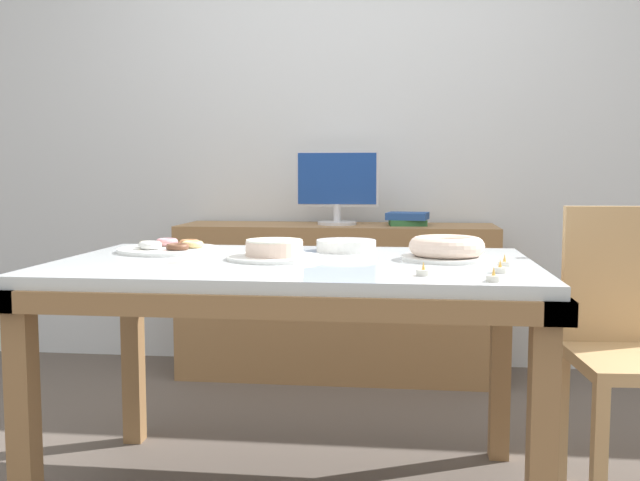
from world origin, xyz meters
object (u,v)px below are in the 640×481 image
object	(u,v)px
computer_monitor	(338,188)
tealight_right_edge	(504,263)
cake_golden_bundt	(447,249)
book_stack	(408,219)
tealight_left_edge	(423,272)
cake_chocolate_round	(274,251)
plate_stack	(346,245)
tealight_near_cakes	(494,278)
tealight_centre	(500,269)
tealight_near_front	(276,246)
chair	(635,339)
pastry_platter	(169,248)

from	to	relation	value
computer_monitor	tealight_right_edge	distance (m)	1.65
cake_golden_bundt	tealight_right_edge	world-z (taller)	cake_golden_bundt
book_stack	tealight_right_edge	size ratio (longest dim) A/B	5.61
tealight_left_edge	cake_golden_bundt	bearing A→B (deg)	77.35
cake_chocolate_round	cake_golden_bundt	bearing A→B (deg)	5.66
computer_monitor	plate_stack	bearing A→B (deg)	-83.11
computer_monitor	tealight_near_cakes	bearing A→B (deg)	-72.55
computer_monitor	tealight_centre	distance (m)	1.76
tealight_near_front	tealight_near_cakes	bearing A→B (deg)	-46.23
cake_chocolate_round	tealight_centre	world-z (taller)	cake_chocolate_round
computer_monitor	tealight_near_front	distance (m)	1.11
book_stack	plate_stack	size ratio (longest dim) A/B	1.07
tealight_left_edge	tealight_centre	world-z (taller)	same
chair	book_stack	distance (m)	1.52
tealight_near_cakes	tealight_near_front	xyz separation A→B (m)	(-0.69, 0.72, 0.00)
computer_monitor	tealight_right_edge	size ratio (longest dim) A/B	10.60
chair	cake_chocolate_round	distance (m)	1.18
plate_stack	tealight_near_front	size ratio (longest dim) A/B	5.25
book_stack	cake_chocolate_round	size ratio (longest dim) A/B	0.74
plate_stack	tealight_centre	distance (m)	0.69
cake_chocolate_round	pastry_platter	size ratio (longest dim) A/B	0.86
plate_stack	tealight_right_edge	size ratio (longest dim) A/B	5.25
computer_monitor	pastry_platter	world-z (taller)	computer_monitor
pastry_platter	chair	bearing A→B (deg)	-2.93
pastry_platter	computer_monitor	bearing A→B (deg)	68.72
pastry_platter	tealight_centre	bearing A→B (deg)	-20.89
pastry_platter	plate_stack	world-z (taller)	pastry_platter
computer_monitor	tealight_centre	size ratio (longest dim) A/B	10.60
computer_monitor	book_stack	distance (m)	0.39
book_stack	tealight_centre	world-z (taller)	book_stack
chair	tealight_left_edge	xyz separation A→B (m)	(-0.68, -0.41, 0.26)
plate_stack	tealight_right_edge	distance (m)	0.62
tealight_centre	tealight_right_edge	bearing A→B (deg)	77.37
book_stack	tealight_right_edge	distance (m)	1.53
chair	computer_monitor	bearing A→B (deg)	129.41
book_stack	tealight_near_cakes	xyz separation A→B (m)	(0.21, -1.80, -0.03)
computer_monitor	tealight_left_edge	xyz separation A→B (m)	(0.39, -1.72, -0.19)
pastry_platter	cake_golden_bundt	bearing A→B (deg)	-7.49
tealight_left_edge	tealight_centre	xyz separation A→B (m)	(0.21, 0.08, 0.00)
tealight_near_front	computer_monitor	bearing A→B (deg)	83.54
tealight_near_front	tealight_centre	distance (m)	0.91
book_stack	cake_chocolate_round	bearing A→B (deg)	-106.85
cake_chocolate_round	tealight_left_edge	bearing A→B (deg)	-33.90
pastry_platter	tealight_near_front	size ratio (longest dim) A/B	8.86
tealight_near_front	tealight_left_edge	bearing A→B (deg)	-50.85
chair	tealight_near_front	size ratio (longest dim) A/B	23.50
cake_golden_bundt	tealight_left_edge	bearing A→B (deg)	-102.65
cake_golden_bundt	pastry_platter	xyz separation A→B (m)	(-0.95, 0.13, -0.02)
plate_stack	tealight_left_edge	bearing A→B (deg)	-66.22
plate_stack	tealight_centre	world-z (taller)	plate_stack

